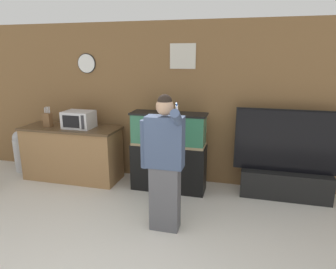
{
  "coord_description": "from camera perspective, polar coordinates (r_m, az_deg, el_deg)",
  "views": [
    {
      "loc": [
        1.13,
        -1.68,
        2.08
      ],
      "look_at": [
        0.16,
        2.06,
        1.05
      ],
      "focal_mm": 32.0,
      "sensor_mm": 36.0,
      "label": 1
    }
  ],
  "objects": [
    {
      "name": "counter_island",
      "position": [
        5.39,
        -17.75,
        -3.37
      ],
      "size": [
        1.66,
        0.63,
        0.91
      ],
      "color": "olive",
      "rests_on": "ground_plane"
    },
    {
      "name": "person_standing",
      "position": [
        3.51,
        -0.75,
        -5.29
      ],
      "size": [
        0.52,
        0.39,
        1.66
      ],
      "color": "#515156",
      "rests_on": "ground_plane"
    },
    {
      "name": "tv_on_stand",
      "position": [
        4.82,
        21.5,
        -6.76
      ],
      "size": [
        1.54,
        0.4,
        1.33
      ],
      "color": "black",
      "rests_on": "ground_plane"
    },
    {
      "name": "trash_bin",
      "position": [
        6.12,
        -26.15,
        -2.69
      ],
      "size": [
        0.27,
        0.27,
        0.76
      ],
      "color": "#B7B7BC",
      "rests_on": "ground_plane"
    },
    {
      "name": "microwave",
      "position": [
        5.16,
        -16.61,
        2.75
      ],
      "size": [
        0.47,
        0.36,
        0.28
      ],
      "color": "silver",
      "rests_on": "counter_island"
    },
    {
      "name": "wall_back_paneled",
      "position": [
        4.95,
        1.17,
        5.87
      ],
      "size": [
        10.0,
        0.08,
        2.6
      ],
      "color": "brown",
      "rests_on": "ground_plane"
    },
    {
      "name": "aquarium_on_stand",
      "position": [
        4.65,
        0.12,
        -3.35
      ],
      "size": [
        1.16,
        0.37,
        1.24
      ],
      "color": "black",
      "rests_on": "ground_plane"
    },
    {
      "name": "knife_block",
      "position": [
        5.42,
        -21.93,
        2.69
      ],
      "size": [
        0.13,
        0.11,
        0.34
      ],
      "color": "brown",
      "rests_on": "counter_island"
    }
  ]
}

